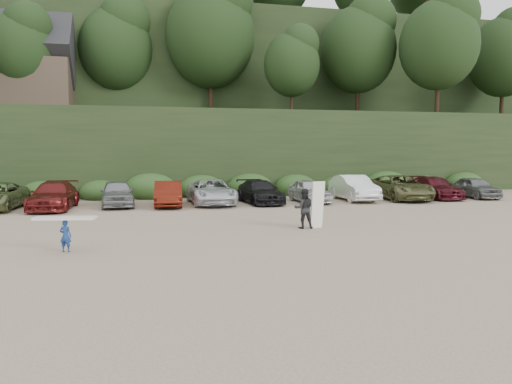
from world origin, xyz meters
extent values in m
plane|color=tan|center=(0.00, 0.00, 0.00)|extent=(120.00, 120.00, 0.00)
cube|color=black|center=(0.00, 22.00, 3.00)|extent=(80.00, 14.00, 6.00)
cube|color=black|center=(0.00, 40.00, 8.00)|extent=(90.00, 30.00, 16.00)
ellipsoid|color=black|center=(0.00, 22.00, 11.00)|extent=(66.00, 12.00, 10.00)
cube|color=#2B491E|center=(-0.55, 14.50, 0.60)|extent=(46.20, 2.00, 1.20)
cube|color=brown|center=(-12.00, 24.00, 8.00)|extent=(8.00, 6.00, 4.00)
imported|color=maroon|center=(-7.62, 9.66, 0.73)|extent=(2.37, 5.18, 1.47)
imported|color=gray|center=(-4.36, 10.27, 0.75)|extent=(1.99, 4.48, 1.50)
imported|color=#621A0E|center=(-1.58, 9.66, 0.71)|extent=(1.77, 4.37, 1.41)
imported|color=silver|center=(0.95, 10.12, 0.73)|extent=(2.47, 5.28, 1.46)
imported|color=black|center=(3.83, 9.90, 0.68)|extent=(2.26, 4.84, 1.37)
imported|color=#BBBAC0|center=(6.86, 9.72, 0.71)|extent=(1.73, 4.19, 1.42)
imported|color=white|center=(9.94, 10.10, 0.80)|extent=(1.86, 4.90, 1.59)
imported|color=brown|center=(13.01, 9.88, 0.78)|extent=(2.77, 5.68, 1.55)
imported|color=#4B111A|center=(15.63, 10.09, 0.70)|extent=(2.01, 4.87, 1.41)
imported|color=slate|center=(18.44, 9.70, 0.70)|extent=(1.94, 4.21, 1.40)
imported|color=navy|center=(-5.57, -2.24, 0.51)|extent=(0.43, 0.35, 1.02)
cube|color=white|center=(-5.57, -2.24, 1.08)|extent=(1.92, 0.85, 0.07)
imported|color=black|center=(3.25, 0.41, 0.82)|extent=(0.89, 0.74, 1.63)
cube|color=white|center=(3.80, 0.31, 0.96)|extent=(0.58, 0.37, 1.92)
camera|label=1|loc=(-3.46, -18.67, 3.23)|focal=35.00mm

